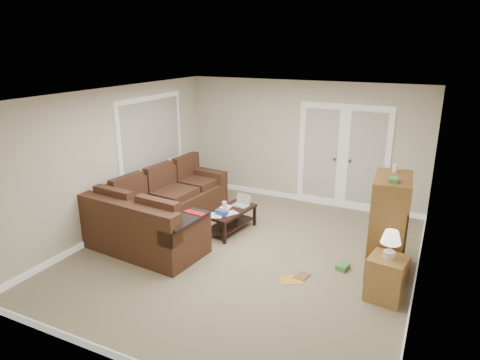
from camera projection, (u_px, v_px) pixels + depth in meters
The scene contains 17 objects.
floor at pixel (245, 254), 6.77m from camera, with size 5.50×5.50×0.00m, color gray.
ceiling at pixel (246, 95), 6.01m from camera, with size 5.00×5.50×0.02m, color white.
wall_left at pixel (115, 160), 7.43m from camera, with size 0.02×5.50×2.50m, color beige.
wall_right at pixel (426, 205), 5.36m from camera, with size 0.02×5.50×2.50m, color beige.
wall_back at pixel (302, 143), 8.75m from camera, with size 5.00×0.02×2.50m, color beige.
wall_front at pixel (122, 259), 4.03m from camera, with size 5.00×0.02×2.50m, color beige.
baseboards at pixel (245, 251), 6.76m from camera, with size 5.00×5.50×0.10m, color white, non-canonical shape.
french_doors at pixel (343, 158), 8.43m from camera, with size 1.80×0.05×2.13m.
window_left at pixel (151, 133), 8.18m from camera, with size 0.05×1.92×1.42m.
sectional_sofa at pixel (160, 212), 7.53m from camera, with size 2.05×3.12×0.91m.
coffee_table at pixel (231, 219), 7.55m from camera, with size 0.65×1.07×0.68m.
tv_armoire at pixel (388, 224), 6.09m from camera, with size 0.56×0.93×1.54m.
side_cabinet at pixel (387, 275), 5.50m from camera, with size 0.51×0.51×0.96m.
space_heater at pixel (393, 218), 7.84m from camera, with size 0.11×0.09×0.28m, color white.
floor_magazine at pixel (292, 280), 6.03m from camera, with size 0.30×0.24×0.01m, color gold.
floor_greenbox at pixel (343, 267), 6.31m from camera, with size 0.15×0.20×0.08m, color #3E8841.
floor_book at pixel (297, 274), 6.17m from camera, with size 0.16×0.22×0.02m, color brown.
Camera 1 is at (2.57, -5.52, 3.19)m, focal length 32.00 mm.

